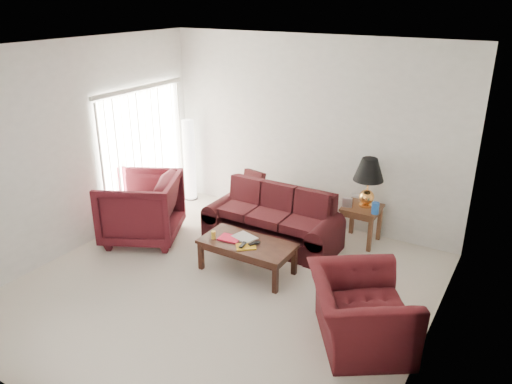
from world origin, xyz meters
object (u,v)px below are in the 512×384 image
coffee_table (247,257)px  armchair_right (360,312)px  armchair_left (141,208)px  floor_lamp (189,160)px  sofa (272,218)px  end_table (361,224)px

coffee_table → armchair_right: bearing=-18.8°
armchair_left → coffee_table: bearing=63.2°
floor_lamp → armchair_left: 1.72m
floor_lamp → armchair_left: bearing=-78.0°
sofa → armchair_left: size_ratio=1.81×
floor_lamp → armchair_right: floor_lamp is taller
coffee_table → floor_lamp: bearing=143.9°
armchair_left → coffee_table: 1.93m
sofa → armchair_right: 2.47m
sofa → floor_lamp: bearing=155.6°
sofa → coffee_table: (0.12, -0.90, -0.19)m
armchair_left → coffee_table: (1.91, -0.01, -0.29)m
floor_lamp → armchair_left: (0.35, -1.66, -0.24)m
armchair_left → armchair_right: bearing=53.8°
end_table → armchair_left: armchair_left is taller
floor_lamp → armchair_right: bearing=-29.5°
sofa → armchair_left: armchair_left is taller
sofa → armchair_right: (1.94, -1.54, -0.04)m
sofa → floor_lamp: 2.30m
end_table → floor_lamp: (-3.28, 0.05, 0.46)m
armchair_left → armchair_right: (3.72, -0.64, -0.13)m
end_table → coffee_table: (-1.02, -1.62, -0.07)m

